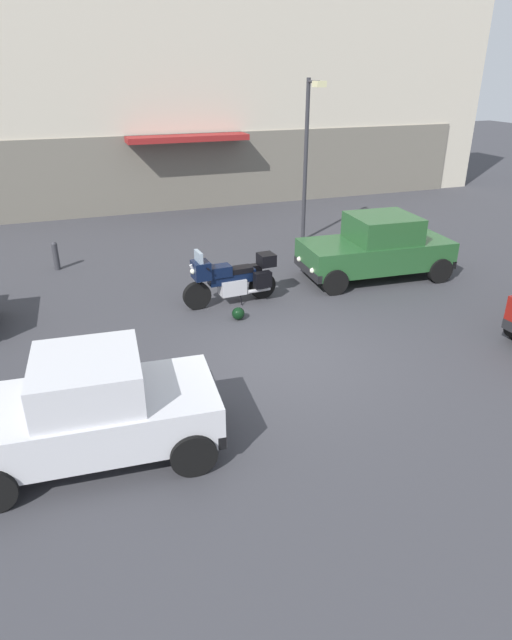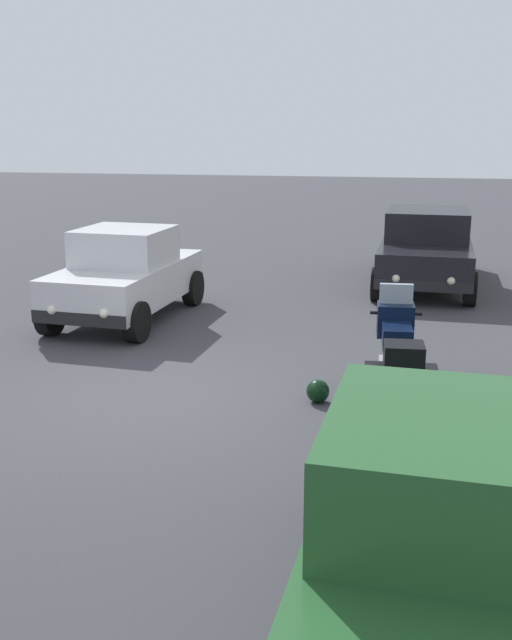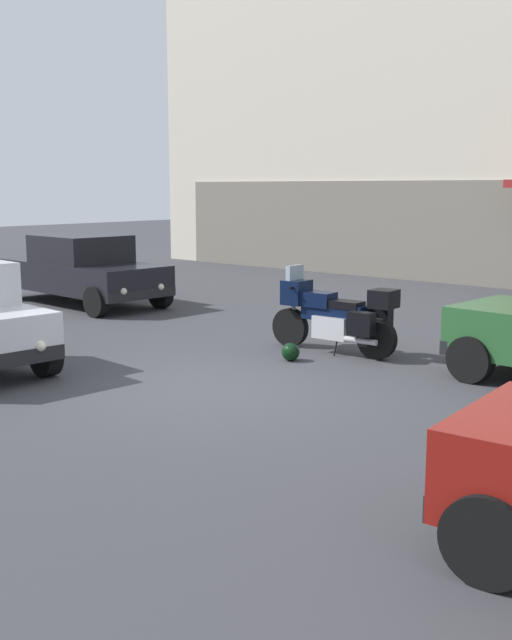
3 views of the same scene
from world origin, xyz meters
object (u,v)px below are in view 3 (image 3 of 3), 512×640
Objects in this scene: motorcycle at (335,315)px; bollard_curbside at (296,285)px; helmet at (291,352)px; car_sedan_far at (81,269)px.

motorcycle is 5.40m from bollard_curbside.
helmet is 0.06× the size of car_sedan_far.
car_sedan_far reaches higher than bollard_curbside.
motorcycle reaches higher than helmet.
car_sedan_far is (-7.21, 1.41, 0.64)m from helmet.
helmet is at bearing -8.73° from car_sedan_far.
bollard_curbside is (-3.80, 3.83, -0.20)m from motorcycle.
car_sedan_far is at bearing 168.94° from helmet.
bollard_curbside reaches higher than helmet.
helmet is 5.99m from bollard_curbside.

